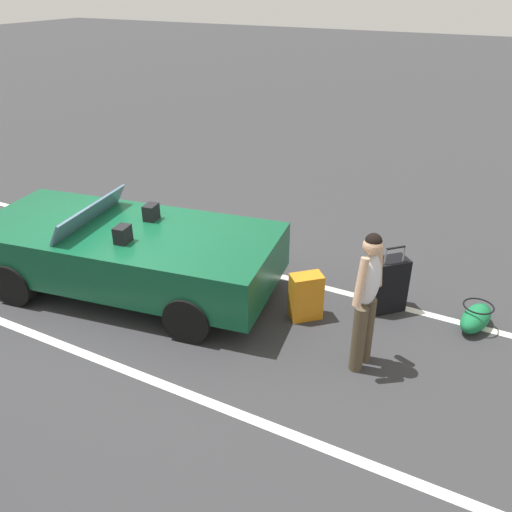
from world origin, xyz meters
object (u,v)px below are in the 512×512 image
Objects in this scene: traveler_person at (367,295)px; suitcase_large_black at (387,285)px; convertible_car at (114,249)px; suitcase_medium_bright at (306,297)px; duffel_bag at (476,318)px.

suitcase_large_black is at bearing -78.13° from traveler_person.
convertible_car is 7.03× the size of suitcase_medium_bright.
suitcase_medium_bright is 0.89× the size of duffel_bag.
suitcase_medium_bright is 2.13m from duffel_bag.
duffel_bag is at bearing -173.76° from convertible_car.
convertible_car reaches higher than suitcase_medium_bright.
traveler_person is at bearing 14.61° from suitcase_medium_bright.
convertible_car is at bearing -122.10° from suitcase_medium_bright.
traveler_person reaches higher than suitcase_medium_bright.
suitcase_medium_bright is at bearing 82.62° from suitcase_large_black.
convertible_car is 4.82m from duffel_bag.
traveler_person reaches higher than suitcase_large_black.
duffel_bag is at bearing 67.72° from suitcase_medium_bright.
duffel_bag is (-1.13, -0.08, -0.21)m from suitcase_large_black.
convertible_car is at bearing 63.27° from suitcase_large_black.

